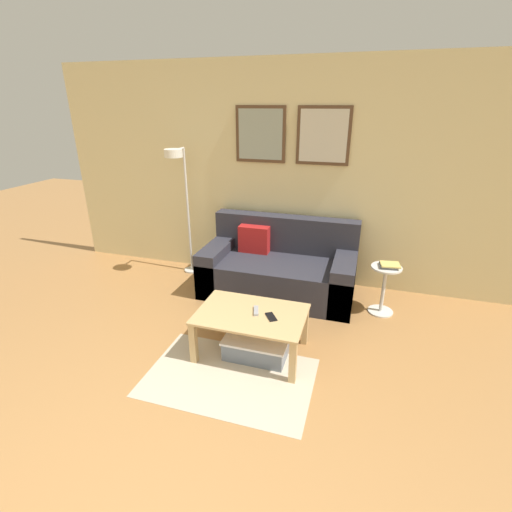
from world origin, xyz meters
The scene contains 10 objects.
wall_back centered at (0.00, 3.43, 1.29)m, with size 5.60×0.09×2.55m.
area_rug centered at (0.14, 1.39, 0.00)m, with size 1.35×0.88×0.01m, color #C1B299.
couch centered at (0.16, 2.98, 0.29)m, with size 1.72×0.87×0.85m.
coffee_table centered at (0.21, 1.76, 0.33)m, with size 0.94×0.62×0.40m.
storage_bin centered at (0.27, 1.76, 0.09)m, with size 0.56×0.41×0.19m.
floor_lamp centered at (-1.08, 3.05, 1.20)m, with size 0.21×0.45×1.60m.
side_table centered at (1.33, 2.83, 0.32)m, with size 0.31×0.31×0.53m.
book_stack centered at (1.35, 2.82, 0.55)m, with size 0.21×0.18×0.04m.
remote_control centered at (0.25, 1.80, 0.41)m, with size 0.04×0.15×0.02m, color #99999E.
cell_phone centered at (0.39, 1.75, 0.41)m, with size 0.07×0.14×0.01m, color black.
Camera 1 is at (1.06, -0.87, 2.08)m, focal length 26.00 mm.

